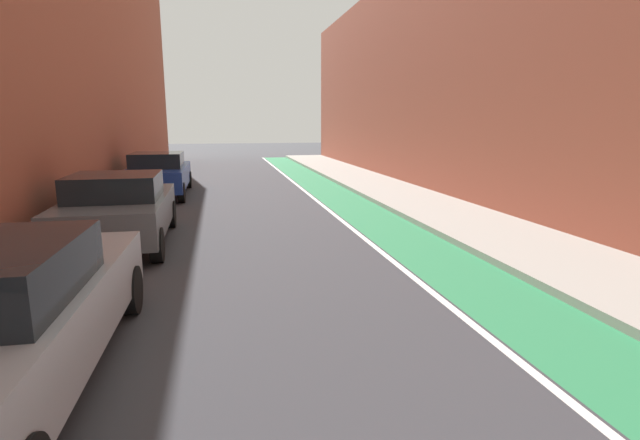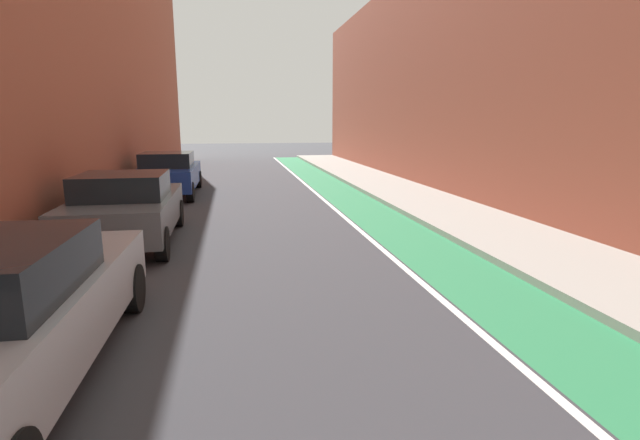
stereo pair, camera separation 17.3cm
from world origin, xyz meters
name	(u,v)px [view 1 (the left image)]	position (x,y,z in m)	size (l,w,h in m)	color
ground_plane	(258,232)	(0.00, 18.34, 0.00)	(98.29, 98.29, 0.00)	#38383D
bike_lane_paint	(363,212)	(3.20, 20.34, 0.00)	(1.60, 44.68, 0.00)	#2D8451
lane_divider_stripe	(333,213)	(2.30, 20.34, 0.00)	(0.12, 44.68, 0.00)	white
sidewalk_right	(431,207)	(5.34, 20.34, 0.07)	(2.69, 44.68, 0.14)	#A8A59E
building_facade_right	(483,66)	(7.89, 22.34, 4.40)	(2.40, 40.68, 8.80)	#9E4C38
parked_sedan_gray	(119,209)	(-2.94, 17.74, 0.79)	(2.05, 4.25, 1.53)	#595B60
parked_sedan_blue	(159,173)	(-2.95, 24.88, 0.79)	(1.99, 4.75, 1.53)	navy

